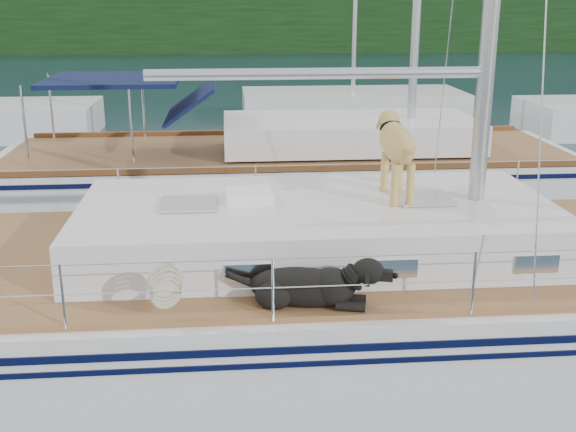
{
  "coord_description": "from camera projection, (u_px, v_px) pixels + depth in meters",
  "views": [
    {
      "loc": [
        -0.17,
        -7.57,
        4.01
      ],
      "look_at": [
        0.5,
        0.2,
        1.6
      ],
      "focal_mm": 45.0,
      "sensor_mm": 36.0,
      "label": 1
    }
  ],
  "objects": [
    {
      "name": "ground",
      "position": [
        247.0,
        353.0,
        8.4
      ],
      "size": [
        120.0,
        120.0,
        0.0
      ],
      "primitive_type": "plane",
      "color": "black",
      "rests_on": "ground"
    },
    {
      "name": "tree_line",
      "position": [
        226.0,
        9.0,
        50.35
      ],
      "size": [
        90.0,
        3.0,
        6.0
      ],
      "primitive_type": "cube",
      "color": "black",
      "rests_on": "ground"
    },
    {
      "name": "shore_bank",
      "position": [
        227.0,
        43.0,
        52.21
      ],
      "size": [
        92.0,
        1.0,
        1.2
      ],
      "primitive_type": "cube",
      "color": "#595147",
      "rests_on": "ground"
    },
    {
      "name": "main_sailboat",
      "position": [
        255.0,
        299.0,
        8.21
      ],
      "size": [
        12.0,
        3.8,
        14.01
      ],
      "color": "white",
      "rests_on": "ground"
    },
    {
      "name": "neighbor_sailboat",
      "position": [
        293.0,
        175.0,
        14.04
      ],
      "size": [
        11.0,
        3.5,
        13.3
      ],
      "color": "white",
      "rests_on": "ground"
    },
    {
      "name": "bg_boat_center",
      "position": [
        352.0,
        106.0,
        23.83
      ],
      "size": [
        7.2,
        3.0,
        11.65
      ],
      "color": "white",
      "rests_on": "ground"
    }
  ]
}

